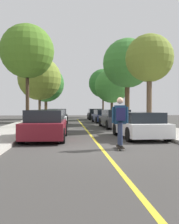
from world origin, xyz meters
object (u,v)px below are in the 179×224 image
parked_car_left_near (53,119)px  street_tree_right_far (112,86)px  parked_car_left_far (57,116)px  street_tree_left_far (46,84)px  parked_car_left_nearest (46,125)px  street_tree_right_near (127,63)px  street_tree_right_farthest (103,83)px  skateboard (120,147)px  skateboarder (120,119)px  parked_car_right_near (115,119)px  parked_car_right_far (103,116)px  fire_hydrant (158,126)px  street_tree_left_nearest (27,51)px  parked_car_right_farthest (96,114)px  street_tree_left_near (40,79)px  parked_car_right_nearest (139,125)px  street_tree_right_nearest (149,59)px

parked_car_left_near → street_tree_right_far: (6.26, 12.43, 3.42)m
parked_car_left_far → street_tree_left_far: street_tree_left_far is taller
parked_car_left_nearest → street_tree_right_far: 19.55m
street_tree_right_near → street_tree_right_farthest: (0.00, 15.55, -0.26)m
parked_car_left_near → skateboard: size_ratio=5.11×
parked_car_left_near → skateboarder: skateboarder is taller
parked_car_right_near → street_tree_right_farthest: street_tree_right_farthest is taller
parked_car_right_far → fire_hydrant: parked_car_right_far is taller
street_tree_right_near → street_tree_left_nearest: bearing=-152.7°
parked_car_right_farthest → parked_car_left_nearest: bearing=-102.7°
street_tree_left_near → fire_hydrant: size_ratio=9.08×
parked_car_right_nearest → parked_car_right_near: size_ratio=0.90×
street_tree_right_far → fire_hydrant: street_tree_right_far is taller
parked_car_right_nearest → parked_car_left_near: bearing=128.7°
parked_car_left_nearest → parked_car_right_far: size_ratio=0.95×
parked_car_left_nearest → parked_car_right_farthest: bearing=77.3°
parked_car_right_far → parked_car_right_farthest: (-0.00, 6.72, 0.03)m
parked_car_left_nearest → parked_car_left_near: parked_car_left_nearest is taller
street_tree_right_farthest → street_tree_right_far: bearing=-90.0°
street_tree_right_near → skateboarder: size_ratio=4.31×
street_tree_right_far → skateboard: (-3.39, -21.15, -4.01)m
street_tree_left_near → street_tree_right_farthest: bearing=56.5°
parked_car_right_farthest → skateboarder: (-1.60, -22.80, 0.42)m
parked_car_left_near → parked_car_right_near: (4.46, 0.79, -0.01)m
parked_car_right_nearest → street_tree_right_nearest: (1.79, 4.00, 4.01)m
street_tree_right_far → skateboard: 21.79m
street_tree_right_farthest → street_tree_left_nearest: bearing=-112.2°
parked_car_right_nearest → parked_car_right_farthest: 19.62m
street_tree_left_far → street_tree_right_near: street_tree_right_near is taller
parked_car_right_farthest → skateboard: parked_car_right_farthest is taller
parked_car_right_nearest → parked_car_right_farthest: size_ratio=0.91×
parked_car_right_nearest → street_tree_right_nearest: 5.94m
parked_car_left_far → street_tree_right_near: size_ratio=0.59×
street_tree_right_far → parked_car_right_nearest: bearing=-95.7°
parked_car_right_nearest → skateboard: size_ratio=4.81×
parked_car_left_far → parked_car_right_farthest: (4.46, 7.09, -0.01)m
parked_car_left_far → parked_car_right_nearest: bearing=-70.4°
parked_car_right_far → skateboard: bearing=-95.7°
skateboard → street_tree_left_far: bearing=101.2°
street_tree_right_far → fire_hydrant: bearing=-91.0°
parked_car_right_farthest → street_tree_left_nearest: (-6.26, -13.68, 4.71)m
parked_car_right_near → parked_car_right_farthest: 13.25m
parked_car_right_far → street_tree_right_far: street_tree_right_far is taller
street_tree_right_near → street_tree_right_farthest: 15.56m
parked_car_right_nearest → skateboard: (-1.60, -3.15, -0.54)m
parked_car_left_nearest → street_tree_right_nearest: street_tree_right_nearest is taller
street_tree_right_near → street_tree_left_far: bearing=127.7°
parked_car_left_far → skateboard: size_ratio=5.13×
street_tree_left_near → street_tree_right_near: street_tree_right_near is taller
parked_car_left_nearest → street_tree_right_near: (6.26, 10.28, 4.71)m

